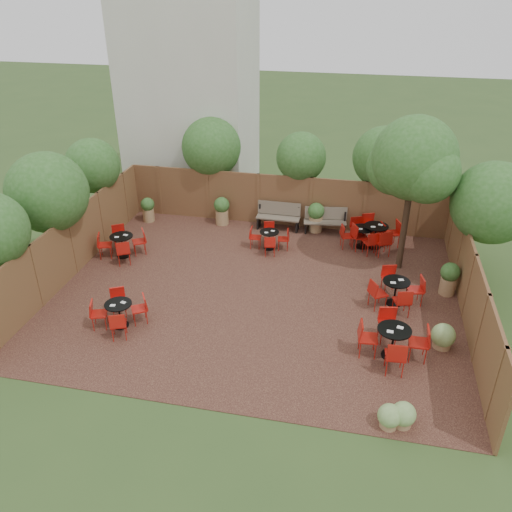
# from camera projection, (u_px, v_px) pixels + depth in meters

# --- Properties ---
(ground) EXTENTS (80.00, 80.00, 0.00)m
(ground) POSITION_uv_depth(u_px,v_px,m) (257.00, 293.00, 16.03)
(ground) COLOR #354F23
(ground) RESTS_ON ground
(courtyard_paving) EXTENTS (12.00, 10.00, 0.02)m
(courtyard_paving) POSITION_uv_depth(u_px,v_px,m) (257.00, 293.00, 16.02)
(courtyard_paving) COLOR #321714
(courtyard_paving) RESTS_ON ground
(fence_back) EXTENTS (12.00, 0.08, 2.00)m
(fence_back) POSITION_uv_depth(u_px,v_px,m) (284.00, 201.00, 19.85)
(fence_back) COLOR brown
(fence_back) RESTS_ON ground
(fence_left) EXTENTS (0.08, 10.00, 2.00)m
(fence_left) POSITION_uv_depth(u_px,v_px,m) (72.00, 245.00, 16.65)
(fence_left) COLOR brown
(fence_left) RESTS_ON ground
(fence_right) EXTENTS (0.08, 10.00, 2.00)m
(fence_right) POSITION_uv_depth(u_px,v_px,m) (470.00, 287.00, 14.45)
(fence_right) COLOR brown
(fence_right) RESTS_ON ground
(neighbour_building) EXTENTS (5.00, 4.00, 8.00)m
(neighbour_building) POSITION_uv_depth(u_px,v_px,m) (191.00, 98.00, 21.81)
(neighbour_building) COLOR beige
(neighbour_building) RESTS_ON ground
(overhang_foliage) EXTENTS (15.55, 10.46, 2.47)m
(overhang_foliage) POSITION_uv_depth(u_px,v_px,m) (233.00, 177.00, 17.28)
(overhang_foliage) COLOR #29571C
(overhang_foliage) RESTS_ON ground
(courtyard_tree) EXTENTS (2.72, 2.62, 5.00)m
(courtyard_tree) POSITION_uv_depth(u_px,v_px,m) (414.00, 163.00, 15.67)
(courtyard_tree) COLOR black
(courtyard_tree) RESTS_ON courtyard_paving
(park_bench_left) EXTENTS (1.64, 0.55, 1.01)m
(park_bench_left) POSITION_uv_depth(u_px,v_px,m) (278.00, 216.00, 19.78)
(park_bench_left) COLOR brown
(park_bench_left) RESTS_ON courtyard_paving
(park_bench_right) EXTENTS (1.61, 0.71, 0.97)m
(park_bench_right) POSITION_uv_depth(u_px,v_px,m) (325.00, 220.00, 19.46)
(park_bench_right) COLOR brown
(park_bench_right) RESTS_ON courtyard_paving
(bistro_tables) EXTENTS (10.66, 7.90, 0.96)m
(bistro_tables) POSITION_uv_depth(u_px,v_px,m) (302.00, 268.00, 16.41)
(bistro_tables) COLOR black
(bistro_tables) RESTS_ON courtyard_paving
(planters) EXTENTS (11.41, 4.14, 1.12)m
(planters) POSITION_uv_depth(u_px,v_px,m) (281.00, 225.00, 18.92)
(planters) COLOR #94724A
(planters) RESTS_ON courtyard_paving
(low_shrubs) EXTENTS (1.95, 3.65, 0.68)m
(low_shrubs) POSITION_uv_depth(u_px,v_px,m) (420.00, 376.00, 12.27)
(low_shrubs) COLOR #94724A
(low_shrubs) RESTS_ON courtyard_paving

